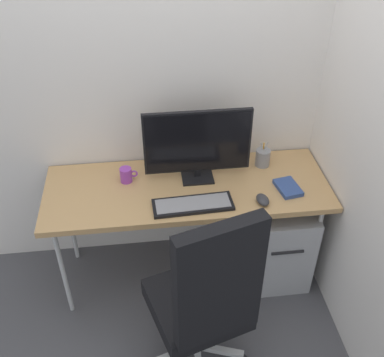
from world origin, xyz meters
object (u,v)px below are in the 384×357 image
Objects in this scene: pen_holder at (263,157)px; monitor at (198,144)px; filing_cabinet at (274,236)px; coffee_mug at (126,175)px; office_chair at (205,299)px; mouse at (263,200)px; keyboard at (193,205)px; notebook at (288,188)px.

monitor is at bearing -169.53° from pen_holder.
filing_cabinet is 5.53× the size of coffee_mug.
mouse is at bearing 52.23° from office_chair.
pen_holder reaches higher than coffee_mug.
office_chair is 0.55m from keyboard.
mouse is (0.33, -0.28, -0.22)m from monitor.
notebook is (0.01, -0.07, 0.46)m from filing_cabinet.
office_chair is at bearing -65.88° from coffee_mug.
filing_cabinet is at bearing 36.98° from mouse.
keyboard reaches higher than filing_cabinet.
office_chair is 0.93m from filing_cabinet.
notebook is (0.57, 0.08, 0.00)m from keyboard.
mouse is (0.40, 0.51, 0.17)m from office_chair.
office_chair is at bearing -136.42° from mouse.
office_chair is at bearing -129.52° from filing_cabinet.
coffee_mug is (-0.36, 0.80, 0.19)m from office_chair.
mouse is 0.20m from notebook.
mouse reaches higher than keyboard.
filing_cabinet is 5.71× the size of mouse.
coffee_mug reaches higher than mouse.
pen_holder reaches higher than notebook.
monitor is 5.86× the size of coffee_mug.
filing_cabinet is 0.73m from keyboard.
notebook is (0.18, 0.10, -0.01)m from mouse.
monitor is at bearing 85.49° from office_chair.
office_chair is 11.53× the size of mouse.
monitor is 3.61× the size of pen_holder.
monitor reaches higher than notebook.
mouse is (-0.16, -0.17, 0.47)m from filing_cabinet.
filing_cabinet is (0.56, 0.68, -0.30)m from office_chair.
mouse reaches higher than filing_cabinet.
mouse is 0.97× the size of coffee_mug.
pen_holder is at bearing 4.55° from coffee_mug.
keyboard is 0.59m from pen_holder.
monitor is 0.46m from coffee_mug.
coffee_mug is (-0.42, 0.01, -0.19)m from monitor.
coffee_mug is at bearing 178.58° from monitor.
pen_holder is (0.48, 0.87, 0.20)m from office_chair.
pen_holder reaches higher than mouse.
coffee_mug is at bearing 157.97° from notebook.
filing_cabinet is at bearing 90.61° from notebook.
mouse is at bearing -103.44° from pen_holder.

